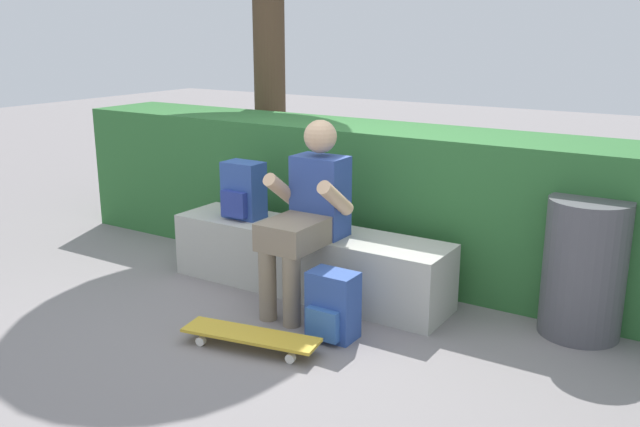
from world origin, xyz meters
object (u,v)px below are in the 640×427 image
person_skater (308,210)px  trash_bin (584,268)px  skateboard_near_person (251,336)px  backpack_on_bench (243,191)px  bench_main (307,260)px  backpack_on_ground (332,306)px

person_skater → trash_bin: (1.58, 0.51, -0.24)m
skateboard_near_person → backpack_on_bench: size_ratio=2.06×
person_skater → skateboard_near_person: 0.90m
backpack_on_bench → trash_bin: backpack_on_bench is taller
person_skater → backpack_on_bench: bearing=163.4°
bench_main → person_skater: size_ratio=1.68×
backpack_on_bench → backpack_on_ground: bearing=-26.4°
skateboard_near_person → person_skater: bearing=95.8°
skateboard_near_person → backpack_on_bench: 1.30m
trash_bin → backpack_on_bench: bearing=-172.3°
person_skater → backpack_on_ground: person_skater is taller
bench_main → trash_bin: 1.76m
person_skater → trash_bin: size_ratio=1.46×
bench_main → skateboard_near_person: bench_main is taller
backpack_on_bench → trash_bin: 2.30m
backpack_on_ground → trash_bin: trash_bin is taller
trash_bin → backpack_on_ground: bearing=-145.1°
bench_main → backpack_on_bench: bearing=-179.0°
backpack_on_bench → backpack_on_ground: backpack_on_bench is taller
person_skater → bench_main: bearing=124.9°
backpack_on_bench → backpack_on_ground: (1.07, -0.53, -0.44)m
backpack_on_bench → trash_bin: (2.26, 0.31, -0.23)m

